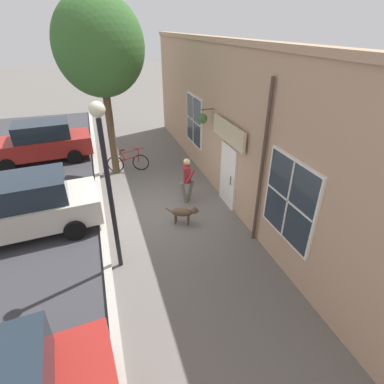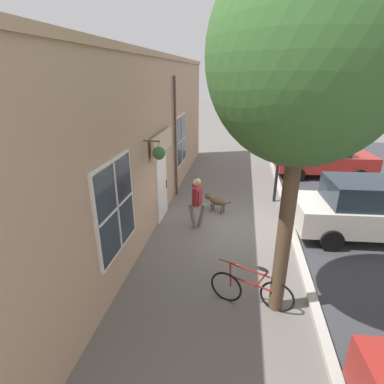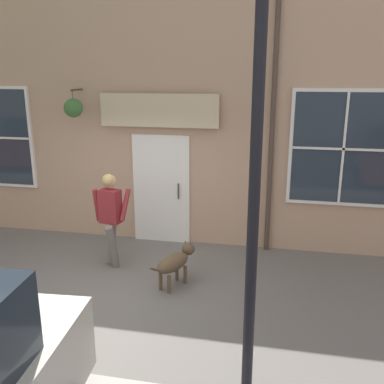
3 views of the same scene
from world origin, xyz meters
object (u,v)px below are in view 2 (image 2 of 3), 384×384
at_px(parked_car_far_end, 323,158).
at_px(street_lamp, 282,127).
at_px(dog_on_leash, 216,201).
at_px(leaning_bicycle, 251,290).
at_px(street_tree_by_curb, 305,61).
at_px(pedestrian_walking, 197,199).
at_px(parked_car_mid_block, 370,209).

distance_m(parked_car_far_end, street_lamp, 4.63).
height_order(dog_on_leash, leaning_bicycle, leaning_bicycle).
distance_m(dog_on_leash, street_tree_by_curb, 6.36).
distance_m(pedestrian_walking, parked_car_mid_block, 5.01).
xyz_separation_m(street_tree_by_curb, parked_car_far_end, (2.91, 9.13, -3.82)).
distance_m(street_tree_by_curb, parked_car_far_end, 10.32).
height_order(dog_on_leash, parked_car_far_end, parked_car_far_end).
distance_m(leaning_bicycle, parked_car_mid_block, 4.86).
distance_m(leaning_bicycle, street_lamp, 6.25).
height_order(dog_on_leash, street_tree_by_curb, street_tree_by_curb).
bearing_deg(street_tree_by_curb, pedestrian_walking, 123.39).
distance_m(dog_on_leash, street_lamp, 3.41).
distance_m(dog_on_leash, leaning_bicycle, 4.56).
relative_size(dog_on_leash, leaning_bicycle, 0.58).
bearing_deg(dog_on_leash, street_lamp, 31.18).
relative_size(leaning_bicycle, parked_car_mid_block, 0.39).
relative_size(parked_car_mid_block, parked_car_far_end, 1.00).
xyz_separation_m(leaning_bicycle, parked_car_far_end, (3.40, 9.15, 0.50)).
xyz_separation_m(leaning_bicycle, street_lamp, (0.98, 5.69, 2.40)).
height_order(leaning_bicycle, parked_car_mid_block, parked_car_mid_block).
height_order(parked_car_far_end, street_lamp, street_lamp).
height_order(pedestrian_walking, parked_car_far_end, parked_car_far_end).
height_order(street_tree_by_curb, parked_car_far_end, street_tree_by_curb).
xyz_separation_m(dog_on_leash, leaning_bicycle, (1.11, -4.42, -0.02)).
relative_size(dog_on_leash, parked_car_mid_block, 0.23).
bearing_deg(dog_on_leash, parked_car_far_end, 46.28).
bearing_deg(parked_car_mid_block, leaning_bicycle, -134.82).
relative_size(dog_on_leash, street_lamp, 0.24).
distance_m(parked_car_mid_block, street_lamp, 3.82).
bearing_deg(parked_car_far_end, street_lamp, -125.02).
xyz_separation_m(dog_on_leash, parked_car_far_end, (4.52, 4.73, 0.48)).
xyz_separation_m(street_tree_by_curb, street_lamp, (0.49, 5.67, -1.93)).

